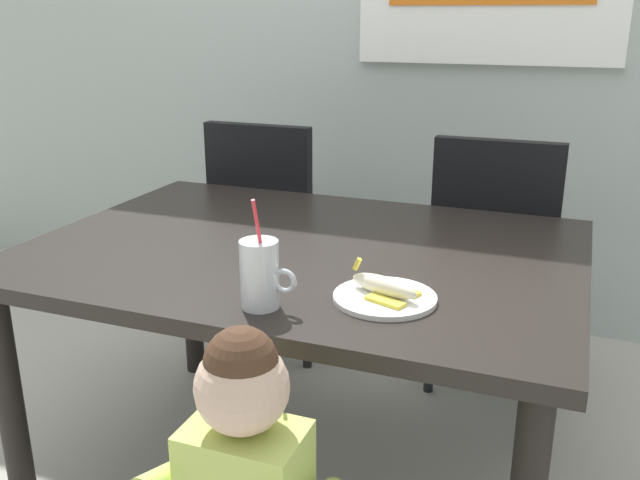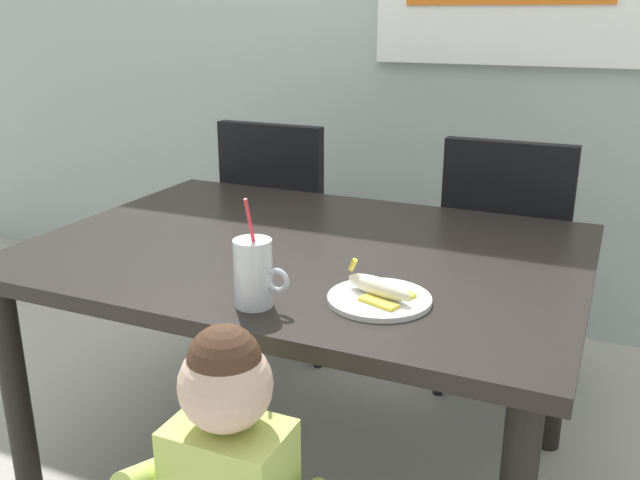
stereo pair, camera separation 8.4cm
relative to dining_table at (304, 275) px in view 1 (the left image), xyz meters
The scene contains 7 objects.
ground_plane 0.66m from the dining_table, ahead, with size 24.00×24.00×0.00m, color #B7B2A8.
dining_table is the anchor object (origin of this frame).
dining_chair_left 0.87m from the dining_table, 120.78° to the left, with size 0.44×0.44×0.96m.
dining_chair_right 0.86m from the dining_table, 59.30° to the left, with size 0.44×0.45×0.96m.
milk_cup 0.45m from the dining_table, 80.47° to the right, with size 0.13×0.08×0.25m.
snack_plate 0.43m from the dining_table, 42.36° to the right, with size 0.23×0.23×0.01m, color white.
peeled_banana 0.43m from the dining_table, 42.34° to the right, with size 0.17×0.13×0.07m.
Camera 1 is at (0.68, -1.64, 1.35)m, focal length 38.57 mm.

